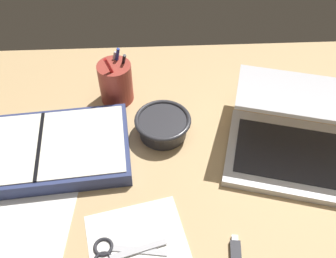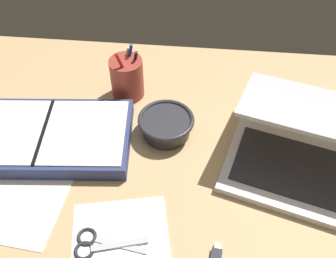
% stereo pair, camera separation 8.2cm
% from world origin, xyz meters
% --- Properties ---
extents(desk_top, '(1.40, 1.00, 0.02)m').
position_xyz_m(desk_top, '(0.00, 0.00, 0.01)').
color(desk_top, tan).
rests_on(desk_top, ground).
extents(laptop, '(0.40, 0.38, 0.16)m').
position_xyz_m(laptop, '(0.29, 0.07, 0.07)').
color(laptop, silver).
rests_on(laptop, desk_top).
extents(bowl, '(0.13, 0.13, 0.05)m').
position_xyz_m(bowl, '(-0.02, 0.14, 0.05)').
color(bowl, '#2D2D33').
rests_on(bowl, desk_top).
extents(pen_cup, '(0.09, 0.09, 0.15)m').
position_xyz_m(pen_cup, '(-0.14, 0.27, 0.08)').
color(pen_cup, '#9E382D').
rests_on(pen_cup, desk_top).
extents(planner, '(0.41, 0.25, 0.04)m').
position_xyz_m(planner, '(-0.30, 0.08, 0.04)').
color(planner, navy).
rests_on(planner, desk_top).
extents(scissors, '(0.14, 0.07, 0.01)m').
position_xyz_m(scissors, '(-0.13, -0.16, 0.02)').
color(scissors, '#B7B7BC').
rests_on(scissors, desk_top).
extents(paper_sheet_beside_planner, '(0.20, 0.26, 0.00)m').
position_xyz_m(paper_sheet_beside_planner, '(-0.30, -0.06, 0.02)').
color(paper_sheet_beside_planner, white).
rests_on(paper_sheet_beside_planner, desk_top).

